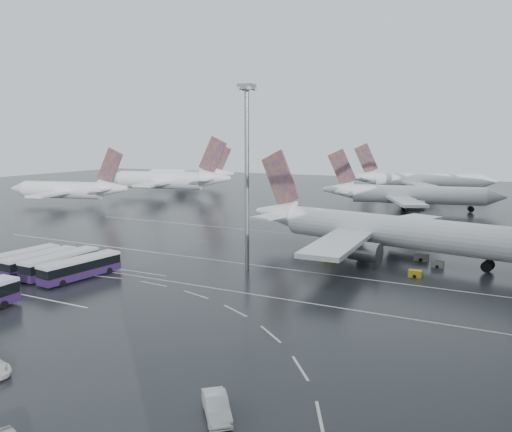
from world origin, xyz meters
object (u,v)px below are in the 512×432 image
at_px(bus_row_near_a, 23,259).
at_px(airliner_gate_b, 408,195).
at_px(gse_cart_belly_a, 415,274).
at_px(gse_cart_belly_b, 421,257).
at_px(floodlight_mast, 247,156).
at_px(bus_row_near_d, 81,267).
at_px(gse_cart_belly_d, 438,264).
at_px(airliner_gate_c, 419,181).
at_px(jet_remote_far, 189,176).
at_px(jet_remote_west, 70,190).
at_px(jet_remote_mid, 169,180).
at_px(airliner_main, 376,230).
at_px(bus_row_near_c, 60,263).
at_px(bus_row_near_b, 40,261).
at_px(van_curve_c, 217,407).
at_px(gse_cart_belly_c, 328,256).

bearing_deg(bus_row_near_a, airliner_gate_b, -20.32).
bearing_deg(gse_cart_belly_a, gse_cart_belly_b, 94.04).
distance_m(floodlight_mast, gse_cart_belly_a, 31.11).
distance_m(bus_row_near_d, gse_cart_belly_b, 55.51).
relative_size(airliner_gate_b, gse_cart_belly_d, 26.53).
height_order(airliner_gate_c, jet_remote_far, airliner_gate_c).
xyz_separation_m(jet_remote_west, bus_row_near_a, (53.73, -59.99, -3.02)).
height_order(jet_remote_mid, gse_cart_belly_a, jet_remote_mid).
xyz_separation_m(airliner_gate_c, jet_remote_mid, (-80.57, -47.71, 0.81)).
bearing_deg(gse_cart_belly_d, airliner_main, 161.76).
bearing_deg(jet_remote_mid, jet_remote_far, -80.09).
xyz_separation_m(jet_remote_mid, bus_row_near_a, (41.91, -95.18, -3.92)).
height_order(airliner_main, bus_row_near_d, airliner_main).
xyz_separation_m(floodlight_mast, gse_cart_belly_a, (24.38, 8.13, -17.54)).
bearing_deg(airliner_main, airliner_gate_b, 105.48).
relative_size(bus_row_near_c, bus_row_near_d, 0.99).
bearing_deg(jet_remote_west, gse_cart_belly_b, 153.79).
xyz_separation_m(jet_remote_west, gse_cart_belly_a, (110.64, -36.60, -4.12)).
relative_size(bus_row_near_b, gse_cart_belly_b, 5.33).
height_order(floodlight_mast, gse_cart_belly_a, floodlight_mast).
distance_m(bus_row_near_d, floodlight_mast, 29.96).
bearing_deg(bus_row_near_c, airliner_gate_b, -18.36).
xyz_separation_m(jet_remote_west, van_curve_c, (103.75, -82.85, -3.85)).
xyz_separation_m(jet_remote_far, floodlight_mast, (87.69, -112.14, 13.34)).
relative_size(bus_row_near_b, gse_cart_belly_c, 5.69).
relative_size(airliner_gate_b, gse_cart_belly_c, 23.65).
relative_size(jet_remote_far, gse_cart_belly_c, 19.35).
distance_m(airliner_gate_b, gse_cart_belly_b, 62.66).
distance_m(airliner_main, gse_cart_belly_a, 14.83).
relative_size(airliner_main, bus_row_near_a, 4.45).
distance_m(airliner_main, floodlight_mast, 28.30).
distance_m(airliner_main, bus_row_near_d, 49.75).
relative_size(airliner_gate_c, bus_row_near_d, 4.01).
xyz_separation_m(jet_remote_mid, van_curve_c, (91.92, -118.04, -4.75)).
distance_m(airliner_main, bus_row_near_a, 59.41).
relative_size(van_curve_c, gse_cart_belly_c, 2.27).
distance_m(bus_row_near_a, bus_row_near_c, 7.99).
xyz_separation_m(jet_remote_mid, floodlight_mast, (74.44, -79.92, 12.51)).
relative_size(bus_row_near_c, gse_cart_belly_a, 6.67).
bearing_deg(van_curve_c, bus_row_near_a, 115.37).
height_order(bus_row_near_b, gse_cart_belly_b, bus_row_near_b).
bearing_deg(gse_cart_belly_c, bus_row_near_d, -136.22).
relative_size(gse_cart_belly_a, gse_cart_belly_d, 1.02).
bearing_deg(gse_cart_belly_a, bus_row_near_d, -152.22).
xyz_separation_m(bus_row_near_a, gse_cart_belly_c, (41.63, 27.88, -1.05)).
distance_m(jet_remote_far, bus_row_near_a, 138.86).
bearing_deg(airliner_gate_c, floodlight_mast, -108.95).
relative_size(airliner_gate_b, gse_cart_belly_b, 22.14).
distance_m(jet_remote_far, floodlight_mast, 142.98).
distance_m(jet_remote_west, jet_remote_mid, 37.13).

